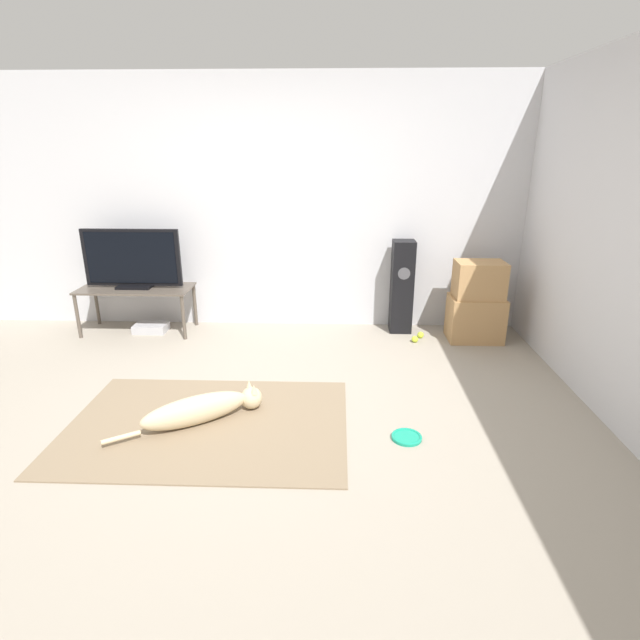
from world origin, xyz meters
name	(u,v)px	position (x,y,z in m)	size (l,w,h in m)	color
ground_plane	(243,420)	(0.00, 0.00, 0.00)	(12.00, 12.00, 0.00)	#9E9384
wall_back	(274,206)	(0.00, 2.10, 1.27)	(8.00, 0.06, 2.55)	silver
area_rug	(208,424)	(-0.23, -0.07, 0.01)	(1.95, 1.36, 0.01)	#847056
dog	(203,408)	(-0.27, -0.05, 0.11)	(0.97, 0.66, 0.21)	beige
frisbee	(407,437)	(1.14, -0.21, 0.01)	(0.21, 0.21, 0.03)	#199E7A
cardboard_box_lower	(475,318)	(2.06, 1.66, 0.22)	(0.53, 0.37, 0.44)	tan
cardboard_box_upper	(479,280)	(2.06, 1.66, 0.62)	(0.47, 0.33, 0.36)	tan
floor_speaker	(402,287)	(1.34, 1.89, 0.48)	(0.22, 0.23, 0.96)	black
tv_stand	(136,292)	(-1.42, 1.77, 0.43)	(1.14, 0.48, 0.48)	brown
tv	(132,259)	(-1.42, 1.78, 0.77)	(0.99, 0.20, 0.60)	black
tennis_ball_by_boxes	(421,335)	(1.53, 1.68, 0.03)	(0.07, 0.07, 0.07)	#C6E033
tennis_ball_near_speaker	(415,339)	(1.45, 1.55, 0.03)	(0.07, 0.07, 0.07)	#C6E033
game_console	(151,328)	(-1.30, 1.76, 0.04)	(0.34, 0.23, 0.09)	#B7B7BC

